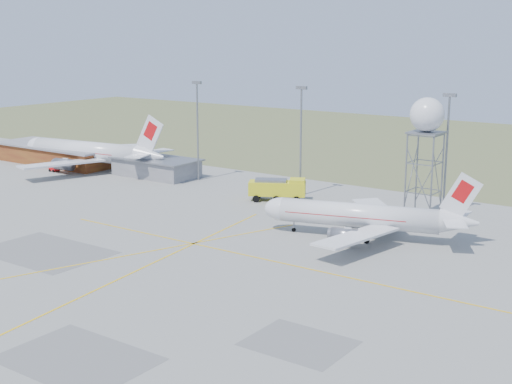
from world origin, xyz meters
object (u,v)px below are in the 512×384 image
Objects in this scene: radar_tower at (425,152)px; fire_truck at (279,190)px; airliner_main at (362,216)px; baggage_tug at (54,169)px; airliner_far at (90,152)px.

radar_tower is 28.34m from fire_truck.
airliner_main is 80.50m from baggage_tug.
airliner_main is at bearing -57.95° from fire_truck.
fire_truck reaches higher than baggage_tug.
radar_tower is 84.08m from baggage_tug.
radar_tower reaches higher than fire_truck.
baggage_tug is at bearing 156.73° from fire_truck.
airliner_far is (-75.10, 13.94, 0.72)m from airliner_main.
fire_truck is (51.38, -0.69, -2.09)m from airliner_far.
radar_tower is 9.25× the size of baggage_tug.
fire_truck is at bearing 172.10° from airliner_far.
fire_truck is (-23.72, 13.25, -1.37)m from airliner_main.
airliner_far reaches higher than fire_truck.
baggage_tug is (-4.97, -6.10, -3.44)m from airliner_far.
airliner_far is 3.65× the size of fire_truck.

